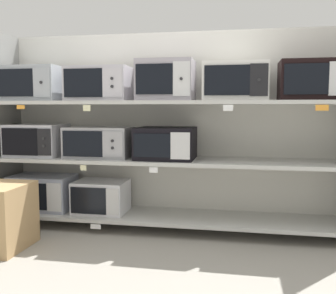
{
  "coord_description": "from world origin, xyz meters",
  "views": [
    {
      "loc": [
        0.6,
        -3.19,
        1.04
      ],
      "look_at": [
        0.0,
        0.0,
        0.71
      ],
      "focal_mm": 41.62,
      "sensor_mm": 36.0,
      "label": 1
    }
  ],
  "objects_px": {
    "microwave_7": "(166,80)",
    "microwave_5": "(36,84)",
    "microwave_1": "(101,196)",
    "microwave_2": "(37,140)",
    "microwave_3": "(99,142)",
    "microwave_9": "(311,80)",
    "microwave_4": "(166,143)",
    "microwave_6": "(100,84)",
    "microwave_8": "(236,82)",
    "microwave_0": "(43,192)"
  },
  "relations": [
    {
      "from": "microwave_5",
      "to": "microwave_7",
      "type": "relative_size",
      "value": 1.07
    },
    {
      "from": "microwave_0",
      "to": "microwave_3",
      "type": "bearing_deg",
      "value": -0.02
    },
    {
      "from": "microwave_1",
      "to": "microwave_3",
      "type": "height_order",
      "value": "microwave_3"
    },
    {
      "from": "microwave_1",
      "to": "microwave_9",
      "type": "bearing_deg",
      "value": 0.01
    },
    {
      "from": "microwave_0",
      "to": "microwave_7",
      "type": "height_order",
      "value": "microwave_7"
    },
    {
      "from": "microwave_0",
      "to": "microwave_6",
      "type": "xyz_separation_m",
      "value": [
        0.56,
        -0.0,
        0.96
      ]
    },
    {
      "from": "microwave_6",
      "to": "microwave_9",
      "type": "relative_size",
      "value": 1.1
    },
    {
      "from": "microwave_1",
      "to": "microwave_2",
      "type": "height_order",
      "value": "microwave_2"
    },
    {
      "from": "microwave_4",
      "to": "microwave_9",
      "type": "bearing_deg",
      "value": -0.01
    },
    {
      "from": "microwave_6",
      "to": "microwave_7",
      "type": "distance_m",
      "value": 0.58
    },
    {
      "from": "microwave_5",
      "to": "microwave_8",
      "type": "distance_m",
      "value": 1.73
    },
    {
      "from": "microwave_6",
      "to": "microwave_7",
      "type": "bearing_deg",
      "value": 0.03
    },
    {
      "from": "microwave_3",
      "to": "microwave_8",
      "type": "xyz_separation_m",
      "value": [
        1.15,
        0.0,
        0.5
      ]
    },
    {
      "from": "microwave_1",
      "to": "microwave_4",
      "type": "relative_size",
      "value": 0.93
    },
    {
      "from": "microwave_0",
      "to": "microwave_7",
      "type": "relative_size",
      "value": 1.2
    },
    {
      "from": "microwave_7",
      "to": "microwave_9",
      "type": "relative_size",
      "value": 0.96
    },
    {
      "from": "microwave_0",
      "to": "microwave_9",
      "type": "relative_size",
      "value": 1.15
    },
    {
      "from": "microwave_1",
      "to": "microwave_5",
      "type": "distance_m",
      "value": 1.15
    },
    {
      "from": "microwave_6",
      "to": "microwave_8",
      "type": "height_order",
      "value": "microwave_8"
    },
    {
      "from": "microwave_4",
      "to": "microwave_5",
      "type": "distance_m",
      "value": 1.27
    },
    {
      "from": "microwave_4",
      "to": "microwave_8",
      "type": "xyz_separation_m",
      "value": [
        0.57,
        -0.0,
        0.5
      ]
    },
    {
      "from": "microwave_3",
      "to": "microwave_8",
      "type": "bearing_deg",
      "value": 0.01
    },
    {
      "from": "microwave_4",
      "to": "microwave_3",
      "type": "bearing_deg",
      "value": -179.96
    },
    {
      "from": "microwave_4",
      "to": "microwave_7",
      "type": "height_order",
      "value": "microwave_7"
    },
    {
      "from": "microwave_0",
      "to": "microwave_7",
      "type": "bearing_deg",
      "value": 0.01
    },
    {
      "from": "microwave_3",
      "to": "microwave_1",
      "type": "bearing_deg",
      "value": -0.23
    },
    {
      "from": "microwave_4",
      "to": "microwave_6",
      "type": "relative_size",
      "value": 0.91
    },
    {
      "from": "microwave_1",
      "to": "microwave_9",
      "type": "xyz_separation_m",
      "value": [
        1.72,
        0.0,
        0.99
      ]
    },
    {
      "from": "microwave_5",
      "to": "microwave_9",
      "type": "height_order",
      "value": "microwave_9"
    },
    {
      "from": "microwave_0",
      "to": "microwave_4",
      "type": "bearing_deg",
      "value": 0.01
    },
    {
      "from": "microwave_7",
      "to": "microwave_3",
      "type": "bearing_deg",
      "value": -179.96
    },
    {
      "from": "microwave_4",
      "to": "microwave_0",
      "type": "bearing_deg",
      "value": -179.99
    },
    {
      "from": "microwave_0",
      "to": "microwave_9",
      "type": "distance_m",
      "value": 2.48
    },
    {
      "from": "microwave_2",
      "to": "microwave_3",
      "type": "bearing_deg",
      "value": 0.01
    },
    {
      "from": "microwave_3",
      "to": "microwave_4",
      "type": "height_order",
      "value": "microwave_4"
    },
    {
      "from": "microwave_0",
      "to": "microwave_5",
      "type": "height_order",
      "value": "microwave_5"
    },
    {
      "from": "microwave_5",
      "to": "microwave_6",
      "type": "height_order",
      "value": "microwave_5"
    },
    {
      "from": "microwave_2",
      "to": "microwave_4",
      "type": "xyz_separation_m",
      "value": [
        1.17,
        0.0,
        -0.01
      ]
    },
    {
      "from": "microwave_2",
      "to": "microwave_4",
      "type": "bearing_deg",
      "value": 0.03
    },
    {
      "from": "microwave_4",
      "to": "microwave_9",
      "type": "distance_m",
      "value": 1.25
    },
    {
      "from": "microwave_5",
      "to": "microwave_9",
      "type": "xyz_separation_m",
      "value": [
        2.31,
        0.0,
        0.0
      ]
    },
    {
      "from": "microwave_3",
      "to": "microwave_9",
      "type": "height_order",
      "value": "microwave_9"
    },
    {
      "from": "microwave_8",
      "to": "microwave_6",
      "type": "bearing_deg",
      "value": -179.99
    },
    {
      "from": "microwave_0",
      "to": "microwave_6",
      "type": "bearing_deg",
      "value": -0.02
    },
    {
      "from": "microwave_7",
      "to": "microwave_6",
      "type": "bearing_deg",
      "value": -179.97
    },
    {
      "from": "microwave_0",
      "to": "microwave_8",
      "type": "distance_m",
      "value": 1.96
    },
    {
      "from": "microwave_7",
      "to": "microwave_5",
      "type": "bearing_deg",
      "value": -179.99
    },
    {
      "from": "microwave_5",
      "to": "microwave_9",
      "type": "bearing_deg",
      "value": 0.0
    },
    {
      "from": "microwave_2",
      "to": "microwave_3",
      "type": "xyz_separation_m",
      "value": [
        0.59,
        0.0,
        -0.01
      ]
    },
    {
      "from": "microwave_2",
      "to": "microwave_3",
      "type": "distance_m",
      "value": 0.59
    }
  ]
}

